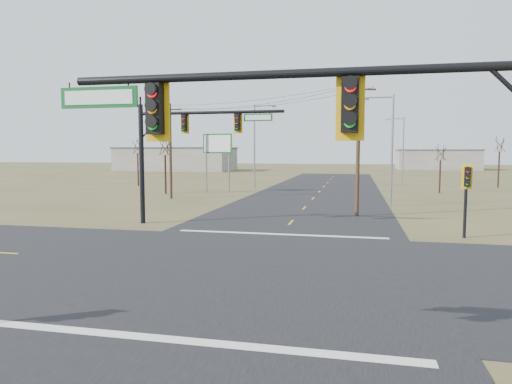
# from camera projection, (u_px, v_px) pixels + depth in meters

# --- Properties ---
(ground) EXTENTS (320.00, 320.00, 0.00)m
(ground) POSITION_uv_depth(u_px,v_px,m) (250.00, 267.00, 18.66)
(ground) COLOR brown
(ground) RESTS_ON ground
(road_ew) EXTENTS (160.00, 14.00, 0.02)m
(road_ew) POSITION_uv_depth(u_px,v_px,m) (250.00, 267.00, 18.66)
(road_ew) COLOR black
(road_ew) RESTS_ON ground
(road_ns) EXTENTS (14.00, 160.00, 0.02)m
(road_ns) POSITION_uv_depth(u_px,v_px,m) (250.00, 267.00, 18.66)
(road_ns) COLOR black
(road_ns) RESTS_ON ground
(stop_bar_near) EXTENTS (12.00, 0.40, 0.01)m
(stop_bar_near) POSITION_uv_depth(u_px,v_px,m) (182.00, 340.00, 11.36)
(stop_bar_near) COLOR silver
(stop_bar_near) RESTS_ON road_ns
(stop_bar_far) EXTENTS (12.00, 0.40, 0.01)m
(stop_bar_far) POSITION_uv_depth(u_px,v_px,m) (280.00, 234.00, 25.95)
(stop_bar_far) COLOR silver
(stop_bar_far) RESTS_ON road_ns
(mast_arm_near) EXTENTS (10.34, 0.43, 6.83)m
(mast_arm_near) POSITION_uv_depth(u_px,v_px,m) (361.00, 138.00, 8.69)
(mast_arm_near) COLOR black
(mast_arm_near) RESTS_ON ground
(mast_arm_far) EXTENTS (9.58, 0.42, 7.76)m
(mast_arm_far) POSITION_uv_depth(u_px,v_px,m) (182.00, 138.00, 29.08)
(mast_arm_far) COLOR black
(mast_arm_far) RESTS_ON ground
(pedestal_signal_ne) EXTENTS (0.64, 0.54, 4.08)m
(pedestal_signal_ne) POSITION_uv_depth(u_px,v_px,m) (467.00, 183.00, 24.63)
(pedestal_signal_ne) COLOR black
(pedestal_signal_ne) RESTS_ON ground
(utility_pole_near) EXTENTS (2.36, 0.61, 9.75)m
(utility_pole_near) POSITION_uv_depth(u_px,v_px,m) (358.00, 147.00, 32.93)
(utility_pole_near) COLOR #4A2D1F
(utility_pole_near) RESTS_ON ground
(utility_pole_far) EXTENTS (2.29, 0.62, 9.49)m
(utility_pole_far) POSITION_uv_depth(u_px,v_px,m) (170.00, 149.00, 45.55)
(utility_pole_far) COLOR #4A2D1F
(utility_pole_far) RESTS_ON ground
(highway_sign) EXTENTS (3.60, 0.54, 6.78)m
(highway_sign) POSITION_uv_depth(u_px,v_px,m) (217.00, 151.00, 52.54)
(highway_sign) COLOR gray
(highway_sign) RESTS_ON ground
(streetlight_a) EXTENTS (2.68, 0.40, 9.56)m
(streetlight_a) POSITION_uv_depth(u_px,v_px,m) (390.00, 144.00, 39.18)
(streetlight_a) COLOR gray
(streetlight_a) RESTS_ON ground
(streetlight_b) EXTENTS (2.68, 0.38, 9.57)m
(streetlight_b) POSITION_uv_depth(u_px,v_px,m) (402.00, 147.00, 65.01)
(streetlight_b) COLOR gray
(streetlight_b) RESTS_ON ground
(streetlight_c) EXTENTS (3.03, 0.47, 10.83)m
(streetlight_c) POSITION_uv_depth(u_px,v_px,m) (256.00, 141.00, 59.59)
(streetlight_c) COLOR gray
(streetlight_c) RESTS_ON ground
(bare_tree_a) EXTENTS (3.11, 3.11, 6.83)m
(bare_tree_a) POSITION_uv_depth(u_px,v_px,m) (165.00, 145.00, 50.68)
(bare_tree_a) COLOR black
(bare_tree_a) RESTS_ON ground
(bare_tree_b) EXTENTS (2.76, 2.76, 6.89)m
(bare_tree_b) POSITION_uv_depth(u_px,v_px,m) (137.00, 146.00, 62.46)
(bare_tree_b) COLOR black
(bare_tree_b) RESTS_ON ground
(bare_tree_c) EXTENTS (2.92, 2.92, 5.93)m
(bare_tree_c) POSITION_uv_depth(u_px,v_px,m) (441.00, 152.00, 51.79)
(bare_tree_c) COLOR black
(bare_tree_c) RESTS_ON ground
(bare_tree_d) EXTENTS (2.92, 2.92, 7.06)m
(bare_tree_d) POSITION_uv_depth(u_px,v_px,m) (500.00, 144.00, 59.28)
(bare_tree_d) COLOR black
(bare_tree_d) RESTS_ON ground
(warehouse_left) EXTENTS (28.00, 14.00, 5.50)m
(warehouse_left) POSITION_uv_depth(u_px,v_px,m) (176.00, 159.00, 114.51)
(warehouse_left) COLOR #A8A195
(warehouse_left) RESTS_ON ground
(warehouse_mid) EXTENTS (20.00, 12.00, 5.00)m
(warehouse_mid) POSITION_uv_depth(u_px,v_px,m) (437.00, 160.00, 120.13)
(warehouse_mid) COLOR #A8A195
(warehouse_mid) RESTS_ON ground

